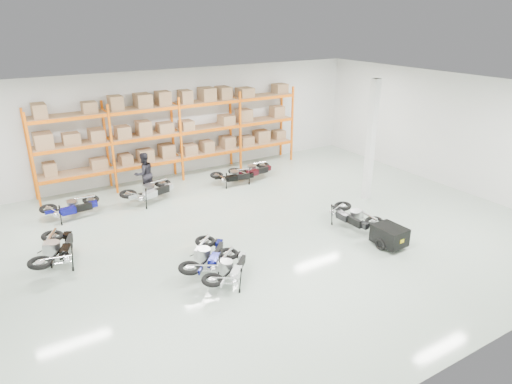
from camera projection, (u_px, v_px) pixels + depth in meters
room at (257, 168)px, 13.79m from camera, size 18.00×18.00×18.00m
pallet_rack at (176, 126)px, 18.91m from camera, size 11.28×0.98×3.62m
structural_column at (371, 141)px, 16.70m from camera, size 0.25×0.25×4.50m
moto_blue_centre at (206, 252)px, 12.45m from camera, size 1.85×1.94×1.16m
moto_silver_left at (228, 264)px, 11.91m from camera, size 1.75×1.75×1.07m
moto_black_far_left at (55, 245)px, 12.75m from camera, size 1.53×2.11×1.23m
moto_touring_right at (353, 212)px, 14.93m from camera, size 0.91×1.77×1.14m
trailer at (389, 235)px, 13.72m from camera, size 0.83×1.57×0.66m
moto_back_a at (71, 203)px, 15.66m from camera, size 1.76×0.95×1.11m
moto_back_b at (149, 187)px, 16.98m from camera, size 2.05×1.42×1.20m
moto_back_c at (234, 173)px, 18.74m from camera, size 1.76×1.13×1.06m
moto_back_d at (252, 167)px, 19.31m from camera, size 1.82×1.03×1.13m
person_back at (144, 174)px, 17.56m from camera, size 0.94×0.80×1.69m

